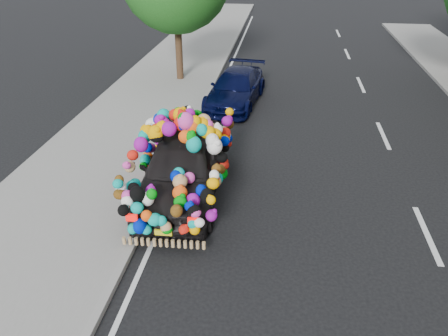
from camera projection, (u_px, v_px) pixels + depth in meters
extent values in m
plane|color=black|center=(255.00, 221.00, 9.52)|extent=(100.00, 100.00, 0.00)
cube|color=gray|center=(68.00, 204.00, 10.00)|extent=(4.00, 60.00, 0.12)
cube|color=gray|center=(150.00, 210.00, 9.77)|extent=(0.15, 60.00, 0.13)
cylinder|color=#332114|center=(179.00, 48.00, 17.56)|extent=(0.28, 0.28, 2.73)
imported|color=black|center=(183.00, 166.00, 10.16)|extent=(1.91, 4.40, 1.48)
cube|color=red|center=(132.00, 218.00, 8.28)|extent=(0.22, 0.07, 0.14)
cube|color=red|center=(193.00, 221.00, 8.18)|extent=(0.22, 0.07, 0.14)
cube|color=yellow|center=(163.00, 233.00, 8.37)|extent=(0.34, 0.05, 0.12)
imported|color=black|center=(236.00, 88.00, 15.60)|extent=(2.12, 4.18, 1.16)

